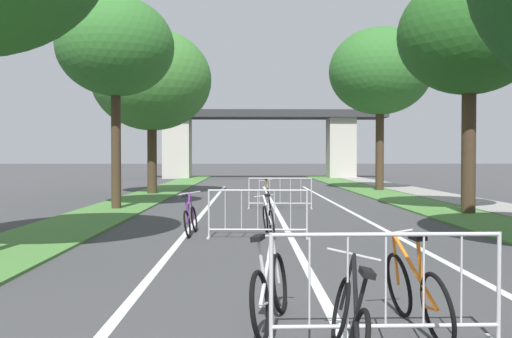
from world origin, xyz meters
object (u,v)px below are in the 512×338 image
Objects in this scene: bicycle_purple_4 at (190,219)px; bicycle_white_6 at (268,219)px; tree_left_maple_mid at (116,47)px; bicycle_orange_5 at (416,292)px; bicycle_silver_1 at (270,290)px; tree_right_cypress_far at (380,72)px; crowd_barrier_third at (280,193)px; tree_right_pine_far at (470,35)px; crowd_barrier_second at (258,214)px; bicycle_black_3 at (349,322)px; bicycle_yellow_0 at (269,196)px; crowd_barrier_nearest at (386,290)px; tree_left_oak_near at (152,80)px.

bicycle_purple_4 reaches higher than bicycle_white_6.
tree_left_maple_mid is 4.15× the size of bicycle_orange_5.
bicycle_silver_1 reaches higher than bicycle_white_6.
tree_right_cypress_far is 3.85× the size of crowd_barrier_third.
bicycle_white_6 is (-6.28, -4.42, -5.09)m from tree_right_pine_far.
tree_right_cypress_far is at bearing 68.18° from crowd_barrier_second.
tree_right_pine_far is 13.26m from bicycle_orange_5.
tree_right_cypress_far is 18.39m from bicycle_white_6.
tree_right_pine_far is at bearing 31.11° from bicycle_purple_4.
tree_right_pine_far reaches higher than tree_left_maple_mid.
bicycle_orange_5 reaches higher than bicycle_black_3.
bicycle_yellow_0 is (-6.14, -9.27, -5.82)m from tree_right_cypress_far.
bicycle_orange_5 reaches higher than bicycle_purple_4.
bicycle_silver_1 is (-6.50, -10.98, -5.08)m from tree_right_pine_far.
crowd_barrier_nearest is 1.33× the size of bicycle_silver_1.
crowd_barrier_second is at bearing 98.39° from bicycle_orange_5.
bicycle_silver_1 is at bearing -89.84° from crowd_barrier_second.
tree_left_oak_near is at bearing 106.34° from bicycle_purple_4.
crowd_barrier_third is (-0.19, 13.54, 0.00)m from crowd_barrier_nearest.
tree_left_maple_mid reaches higher than crowd_barrier_second.
tree_left_oak_near is 22.02m from bicycle_orange_5.
tree_right_cypress_far is 5.15× the size of bicycle_silver_1.
tree_right_cypress_far reaches higher than bicycle_yellow_0.
tree_right_pine_far is 13.72m from crowd_barrier_nearest.
bicycle_purple_4 is 7.48m from bicycle_orange_5.
tree_left_oak_near is 22.27m from crowd_barrier_nearest.
tree_left_maple_mid reaches higher than bicycle_purple_4.
bicycle_yellow_0 is at bearing 101.47° from bicycle_silver_1.
crowd_barrier_third is 13.98m from bicycle_black_3.
crowd_barrier_third is at bearing 91.99° from bicycle_black_3.
crowd_barrier_third is at bearing 82.63° from crowd_barrier_second.
bicycle_silver_1 is 1.46m from bicycle_orange_5.
bicycle_silver_1 reaches higher than bicycle_black_3.
crowd_barrier_nearest reaches higher than bicycle_yellow_0.
crowd_barrier_third is 1.30× the size of bicycle_black_3.
bicycle_purple_4 is 1.75m from bicycle_white_6.
crowd_barrier_second and crowd_barrier_third have the same top height.
tree_left_maple_mid is at bearing 113.93° from bicycle_black_3.
bicycle_purple_4 is at bearing 108.84° from bicycle_orange_5.
tree_left_oak_near is 22.61m from bicycle_black_3.
crowd_barrier_nearest reaches higher than bicycle_orange_5.
bicycle_silver_1 is (4.78, -20.34, -5.02)m from tree_left_oak_near.
bicycle_yellow_0 is 1.01× the size of bicycle_black_3.
bicycle_yellow_0 is (0.51, 7.33, -0.13)m from crowd_barrier_second.
bicycle_white_6 is at bearing -70.04° from tree_left_oak_near.
tree_left_oak_near is at bearing 91.14° from tree_left_maple_mid.
bicycle_silver_1 is at bearing -74.20° from bicycle_purple_4.
crowd_barrier_nearest reaches higher than bicycle_black_3.
tree_left_oak_near is 15.50m from bicycle_white_6.
tree_left_maple_mid is 9.28m from bicycle_white_6.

